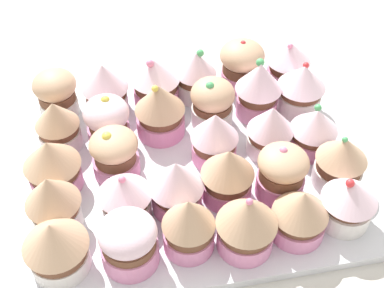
% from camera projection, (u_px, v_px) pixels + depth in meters
% --- Properties ---
extents(ground_plane, '(1.80, 1.80, 0.03)m').
position_uv_depth(ground_plane, '(192.00, 175.00, 0.67)').
color(ground_plane, beige).
extents(baking_tray, '(0.41, 0.34, 0.01)m').
position_uv_depth(baking_tray, '(192.00, 164.00, 0.66)').
color(baking_tray, silver).
rests_on(baking_tray, ground_plane).
extents(cupcake_0, '(0.07, 0.07, 0.07)m').
position_uv_depth(cupcake_0, '(56.00, 245.00, 0.53)').
color(cupcake_0, white).
rests_on(cupcake_0, baking_tray).
extents(cupcake_1, '(0.06, 0.06, 0.07)m').
position_uv_depth(cupcake_1, '(129.00, 241.00, 0.53)').
color(cupcake_1, pink).
rests_on(cupcake_1, baking_tray).
extents(cupcake_2, '(0.06, 0.06, 0.08)m').
position_uv_depth(cupcake_2, '(189.00, 224.00, 0.54)').
color(cupcake_2, pink).
rests_on(cupcake_2, baking_tray).
extents(cupcake_3, '(0.06, 0.06, 0.08)m').
position_uv_depth(cupcake_3, '(247.00, 223.00, 0.54)').
color(cupcake_3, pink).
rests_on(cupcake_3, baking_tray).
extents(cupcake_4, '(0.06, 0.06, 0.07)m').
position_uv_depth(cupcake_4, '(300.00, 213.00, 0.56)').
color(cupcake_4, pink).
rests_on(cupcake_4, baking_tray).
extents(cupcake_5, '(0.06, 0.06, 0.07)m').
position_uv_depth(cupcake_5, '(349.00, 201.00, 0.57)').
color(cupcake_5, white).
rests_on(cupcake_5, baking_tray).
extents(cupcake_6, '(0.06, 0.06, 0.08)m').
position_uv_depth(cupcake_6, '(53.00, 201.00, 0.56)').
color(cupcake_6, white).
rests_on(cupcake_6, baking_tray).
extents(cupcake_7, '(0.06, 0.06, 0.07)m').
position_uv_depth(cupcake_7, '(125.00, 195.00, 0.57)').
color(cupcake_7, white).
rests_on(cupcake_7, baking_tray).
extents(cupcake_8, '(0.06, 0.06, 0.07)m').
position_uv_depth(cupcake_8, '(176.00, 185.00, 0.58)').
color(cupcake_8, pink).
rests_on(cupcake_8, baking_tray).
extents(cupcake_9, '(0.06, 0.06, 0.08)m').
position_uv_depth(cupcake_9, '(228.00, 174.00, 0.59)').
color(cupcake_9, pink).
rests_on(cupcake_9, baking_tray).
extents(cupcake_10, '(0.06, 0.06, 0.07)m').
position_uv_depth(cupcake_10, '(282.00, 173.00, 0.59)').
color(cupcake_10, pink).
rests_on(cupcake_10, baking_tray).
extents(cupcake_11, '(0.06, 0.06, 0.07)m').
position_uv_depth(cupcake_11, '(341.00, 161.00, 0.61)').
color(cupcake_11, white).
rests_on(cupcake_11, baking_tray).
extents(cupcake_12, '(0.07, 0.07, 0.07)m').
position_uv_depth(cupcake_12, '(52.00, 163.00, 0.60)').
color(cupcake_12, pink).
rests_on(cupcake_12, baking_tray).
extents(cupcake_13, '(0.06, 0.06, 0.07)m').
position_uv_depth(cupcake_13, '(114.00, 151.00, 0.62)').
color(cupcake_13, pink).
rests_on(cupcake_13, baking_tray).
extents(cupcake_14, '(0.06, 0.06, 0.07)m').
position_uv_depth(cupcake_14, '(215.00, 136.00, 0.63)').
color(cupcake_14, pink).
rests_on(cupcake_14, baking_tray).
extents(cupcake_15, '(0.06, 0.06, 0.07)m').
position_uv_depth(cupcake_15, '(270.00, 128.00, 0.64)').
color(cupcake_15, white).
rests_on(cupcake_15, baking_tray).
extents(cupcake_16, '(0.06, 0.06, 0.07)m').
position_uv_depth(cupcake_16, '(314.00, 130.00, 0.65)').
color(cupcake_16, pink).
rests_on(cupcake_16, baking_tray).
extents(cupcake_17, '(0.05, 0.05, 0.07)m').
position_uv_depth(cupcake_17, '(57.00, 124.00, 0.65)').
color(cupcake_17, white).
rests_on(cupcake_17, baking_tray).
extents(cupcake_18, '(0.06, 0.06, 0.07)m').
position_uv_depth(cupcake_18, '(107.00, 120.00, 0.65)').
color(cupcake_18, pink).
rests_on(cupcake_18, baking_tray).
extents(cupcake_19, '(0.06, 0.06, 0.08)m').
position_uv_depth(cupcake_19, '(160.00, 109.00, 0.66)').
color(cupcake_19, pink).
rests_on(cupcake_19, baking_tray).
extents(cupcake_20, '(0.06, 0.06, 0.07)m').
position_uv_depth(cupcake_20, '(212.00, 103.00, 0.68)').
color(cupcake_20, white).
rests_on(cupcake_20, baking_tray).
extents(cupcake_21, '(0.06, 0.06, 0.09)m').
position_uv_depth(cupcake_21, '(258.00, 88.00, 0.68)').
color(cupcake_21, pink).
rests_on(cupcake_21, baking_tray).
extents(cupcake_22, '(0.06, 0.06, 0.07)m').
position_uv_depth(cupcake_22, '(301.00, 87.00, 0.69)').
color(cupcake_22, white).
rests_on(cupcake_22, baking_tray).
extents(cupcake_23, '(0.06, 0.06, 0.07)m').
position_uv_depth(cupcake_23, '(56.00, 93.00, 0.69)').
color(cupcake_23, white).
rests_on(cupcake_23, baking_tray).
extents(cupcake_24, '(0.06, 0.06, 0.07)m').
position_uv_depth(cupcake_24, '(105.00, 86.00, 0.69)').
color(cupcake_24, white).
rests_on(cupcake_24, baking_tray).
extents(cupcake_25, '(0.07, 0.07, 0.07)m').
position_uv_depth(cupcake_25, '(155.00, 81.00, 0.70)').
color(cupcake_25, pink).
rests_on(cupcake_25, baking_tray).
extents(cupcake_26, '(0.06, 0.06, 0.07)m').
position_uv_depth(cupcake_26, '(196.00, 75.00, 0.71)').
color(cupcake_26, white).
rests_on(cupcake_26, baking_tray).
extents(cupcake_27, '(0.06, 0.06, 0.07)m').
position_uv_depth(cupcake_27, '(242.00, 63.00, 0.73)').
color(cupcake_27, pink).
rests_on(cupcake_27, baking_tray).
extents(cupcake_28, '(0.06, 0.06, 0.07)m').
position_uv_depth(cupcake_28, '(288.00, 62.00, 0.74)').
color(cupcake_28, pink).
rests_on(cupcake_28, baking_tray).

